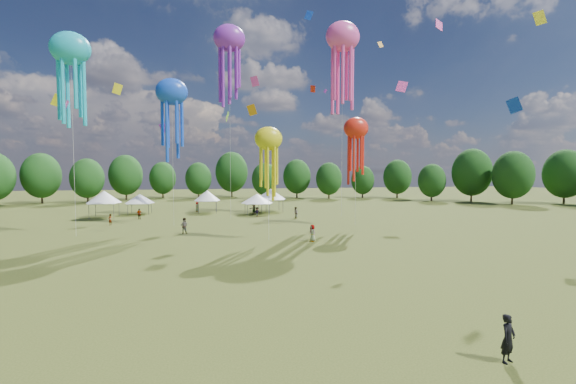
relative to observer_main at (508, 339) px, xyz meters
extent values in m
plane|color=#384416|center=(-9.34, 0.99, -0.97)|extent=(300.00, 300.00, 0.00)
imported|color=black|center=(0.00, 0.00, 0.00)|extent=(0.83, 0.69, 1.93)
imported|color=gray|center=(-14.44, 34.66, 0.00)|extent=(1.11, 0.98, 1.93)
imported|color=gray|center=(-13.52, 60.19, -0.04)|extent=(0.90, 1.07, 1.86)
imported|color=gray|center=(2.20, 45.75, -0.03)|extent=(0.93, 1.07, 1.88)
imported|color=gray|center=(-3.43, 50.01, -0.18)|extent=(1.16, 0.95, 1.56)
imported|color=gray|center=(-22.25, 50.40, -0.12)|extent=(1.05, 0.87, 1.68)
imported|color=gray|center=(-3.65, 52.90, -0.03)|extent=(1.75, 1.39, 1.86)
imported|color=gray|center=(-25.08, 44.15, -0.17)|extent=(0.57, 0.68, 1.59)
imported|color=gray|center=(-0.52, 26.39, -0.05)|extent=(0.85, 1.04, 1.83)
cylinder|color=#47474C|center=(-30.14, 52.32, 0.20)|extent=(0.08, 0.08, 2.32)
cylinder|color=#47474C|center=(-30.14, 56.02, 0.20)|extent=(0.08, 0.08, 2.32)
cylinder|color=#47474C|center=(-26.44, 52.32, 0.20)|extent=(0.08, 0.08, 2.32)
cylinder|color=#47474C|center=(-26.44, 56.02, 0.20)|extent=(0.08, 0.08, 2.32)
cube|color=white|center=(-28.29, 54.17, 1.41)|extent=(4.10, 4.10, 0.10)
cone|color=white|center=(-28.29, 54.17, 2.45)|extent=(5.33, 5.33, 1.99)
cylinder|color=#47474C|center=(-25.10, 56.28, -0.02)|extent=(0.08, 0.08, 1.88)
cylinder|color=#47474C|center=(-25.10, 59.70, -0.02)|extent=(0.08, 0.08, 1.88)
cylinder|color=#47474C|center=(-21.68, 56.28, -0.02)|extent=(0.08, 0.08, 1.88)
cylinder|color=#47474C|center=(-21.68, 59.70, -0.02)|extent=(0.08, 0.08, 1.88)
cube|color=white|center=(-23.39, 57.99, 0.97)|extent=(3.82, 3.82, 0.10)
cone|color=white|center=(-23.39, 57.99, 1.83)|extent=(4.97, 4.97, 1.61)
cylinder|color=#47474C|center=(-13.26, 55.82, 0.12)|extent=(0.08, 0.08, 2.18)
cylinder|color=#47474C|center=(-13.26, 59.02, 0.12)|extent=(0.08, 0.08, 2.18)
cylinder|color=#47474C|center=(-10.05, 55.82, 0.12)|extent=(0.08, 0.08, 2.18)
cylinder|color=#47474C|center=(-10.05, 59.02, 0.12)|extent=(0.08, 0.08, 2.18)
cube|color=white|center=(-11.66, 57.42, 1.26)|extent=(3.60, 3.60, 0.10)
cone|color=white|center=(-11.66, 57.42, 2.25)|extent=(4.69, 4.69, 1.87)
cylinder|color=#47474C|center=(-4.96, 51.42, -0.01)|extent=(0.08, 0.08, 1.90)
cylinder|color=#47474C|center=(-4.96, 55.30, -0.01)|extent=(0.08, 0.08, 1.90)
cylinder|color=#47474C|center=(-1.08, 51.42, -0.01)|extent=(0.08, 0.08, 1.90)
cylinder|color=#47474C|center=(-1.08, 55.30, -0.01)|extent=(0.08, 0.08, 1.90)
cube|color=white|center=(-3.02, 53.36, 0.99)|extent=(4.28, 4.28, 0.10)
cone|color=white|center=(-3.02, 53.36, 1.85)|extent=(5.56, 5.56, 1.63)
cylinder|color=#47474C|center=(-1.95, 55.10, 0.17)|extent=(0.08, 0.08, 2.28)
cylinder|color=#47474C|center=(-1.95, 59.08, 0.17)|extent=(0.08, 0.08, 2.28)
cylinder|color=#47474C|center=(2.03, 55.10, 0.17)|extent=(0.08, 0.08, 2.28)
cylinder|color=#47474C|center=(2.03, 59.08, 0.17)|extent=(0.08, 0.08, 2.28)
cube|color=white|center=(0.04, 57.09, 1.36)|extent=(4.38, 4.38, 0.10)
cone|color=white|center=(0.04, 57.09, 2.39)|extent=(5.69, 5.69, 1.95)
ellipsoid|color=blue|center=(-16.25, 41.88, 17.56)|extent=(4.33, 3.03, 3.68)
cylinder|color=beige|center=(-16.25, 41.88, 8.30)|extent=(0.03, 0.03, 18.53)
ellipsoid|color=purple|center=(-7.99, 47.63, 27.36)|extent=(4.95, 3.47, 4.21)
cylinder|color=beige|center=(-7.99, 47.63, 13.20)|extent=(0.03, 0.03, 28.33)
ellipsoid|color=red|center=(8.71, 36.83, 12.65)|extent=(3.55, 2.48, 3.01)
cylinder|color=beige|center=(8.71, 36.83, 5.84)|extent=(0.03, 0.03, 13.61)
ellipsoid|color=#18B2D0|center=(-26.73, 35.43, 20.66)|extent=(4.41, 3.09, 3.75)
cylinder|color=beige|center=(-26.73, 35.43, 9.85)|extent=(0.03, 0.03, 21.63)
ellipsoid|color=yellow|center=(-5.03, 28.17, 10.21)|extent=(3.06, 2.14, 2.60)
cylinder|color=beige|center=(-5.03, 28.17, 4.62)|extent=(0.03, 0.03, 11.17)
ellipsoid|color=#FF4BAD|center=(10.71, 47.71, 29.03)|extent=(5.81, 4.06, 4.94)
cylinder|color=beige|center=(10.71, 47.71, 14.03)|extent=(0.03, 0.03, 30.00)
cube|color=#FF4BAD|center=(-2.83, 57.24, 23.23)|extent=(1.70, 0.93, 1.94)
cube|color=purple|center=(14.12, 67.55, 24.35)|extent=(0.89, 0.43, 0.91)
cube|color=orange|center=(-5.55, 38.93, 14.99)|extent=(1.45, 0.59, 1.63)
cube|color=yellow|center=(25.35, 23.90, 23.98)|extent=(1.49, 0.59, 1.82)
cube|color=#FF4BAD|center=(15.96, 28.87, 24.29)|extent=(1.41, 0.82, 1.68)
cube|color=yellow|center=(-28.55, 66.91, 22.71)|extent=(1.97, 0.85, 2.28)
cube|color=blue|center=(7.52, 57.48, 36.10)|extent=(1.69, 0.76, 2.04)
cube|color=#FF4BAD|center=(23.49, 51.15, 22.19)|extent=(2.35, 1.45, 2.43)
cube|color=red|center=(11.65, 68.96, 25.01)|extent=(1.07, 1.39, 1.62)
cube|color=orange|center=(12.70, 37.85, 24.66)|extent=(0.96, 0.30, 1.04)
cube|color=yellow|center=(-33.84, 51.48, 17.47)|extent=(1.79, 1.48, 1.92)
cube|color=#90F027|center=(-8.61, 43.95, 14.72)|extent=(0.51, 1.36, 1.54)
cube|color=blue|center=(22.27, 23.81, 14.05)|extent=(1.39, 1.13, 1.98)
cube|color=#FF4BAD|center=(-27.36, 35.48, 14.20)|extent=(0.56, 1.13, 1.29)
cube|color=purple|center=(-19.17, 58.19, 14.35)|extent=(1.75, 1.17, 1.84)
cylinder|color=#38281C|center=(-50.03, 86.48, 0.74)|extent=(0.44, 0.44, 3.41)
ellipsoid|color=#194216|center=(-50.03, 86.48, 5.64)|extent=(8.53, 8.53, 10.66)
cylinder|color=#38281C|center=(-39.94, 86.01, 0.57)|extent=(0.44, 0.44, 3.07)
ellipsoid|color=#194216|center=(-39.94, 86.01, 4.97)|extent=(7.66, 7.66, 9.58)
cylinder|color=#38281C|center=(-32.85, 94.32, 0.75)|extent=(0.44, 0.44, 3.43)
ellipsoid|color=#194216|center=(-32.85, 94.32, 5.69)|extent=(8.58, 8.58, 10.73)
cylinder|color=#38281C|center=(-24.10, 99.95, 0.51)|extent=(0.44, 0.44, 2.95)
ellipsoid|color=#194216|center=(-24.10, 99.95, 4.74)|extent=(7.37, 7.37, 9.21)
cylinder|color=#38281C|center=(-14.04, 96.05, 0.48)|extent=(0.44, 0.44, 2.89)
ellipsoid|color=#194216|center=(-14.04, 96.05, 4.64)|extent=(7.23, 7.23, 9.04)
cylinder|color=#38281C|center=(-4.43, 100.48, 0.95)|extent=(0.44, 0.44, 3.84)
ellipsoid|color=#194216|center=(-4.43, 100.48, 6.47)|extent=(9.60, 9.60, 11.99)
cylinder|color=#38281C|center=(3.85, 89.43, 0.46)|extent=(0.44, 0.44, 2.84)
ellipsoid|color=#194216|center=(3.85, 89.43, 4.54)|extent=(7.11, 7.11, 8.89)
cylinder|color=#38281C|center=(13.59, 92.02, 0.62)|extent=(0.44, 0.44, 3.16)
ellipsoid|color=#194216|center=(13.59, 92.02, 5.16)|extent=(7.91, 7.91, 9.88)
cylinder|color=#38281C|center=(21.35, 86.27, 0.48)|extent=(0.44, 0.44, 2.88)
ellipsoid|color=#194216|center=(21.35, 86.27, 4.62)|extent=(7.21, 7.21, 9.01)
cylinder|color=#38281C|center=(32.17, 88.23, 0.35)|extent=(0.44, 0.44, 2.63)
ellipsoid|color=#194216|center=(32.17, 88.23, 4.13)|extent=(6.57, 6.57, 8.22)
cylinder|color=#38281C|center=(41.17, 84.72, 0.60)|extent=(0.44, 0.44, 3.13)
ellipsoid|color=#194216|center=(41.17, 84.72, 5.09)|extent=(7.81, 7.81, 9.77)
cylinder|color=#38281C|center=(44.30, 72.80, 0.39)|extent=(0.44, 0.44, 2.72)
ellipsoid|color=#194216|center=(44.30, 72.80, 4.30)|extent=(6.80, 6.80, 8.50)
cylinder|color=#38281C|center=(53.62, 69.91, 0.94)|extent=(0.44, 0.44, 3.81)
ellipsoid|color=#194216|center=(53.62, 69.91, 6.42)|extent=(9.52, 9.52, 11.90)
cylinder|color=#38281C|center=(57.23, 60.78, 0.79)|extent=(0.44, 0.44, 3.51)
ellipsoid|color=#194216|center=(57.23, 60.78, 5.84)|extent=(8.78, 8.78, 10.97)
cylinder|color=#38281C|center=(70.04, 59.25, 0.85)|extent=(0.44, 0.44, 3.64)
ellipsoid|color=#194216|center=(70.04, 59.25, 6.08)|extent=(9.10, 9.10, 11.37)
camera|label=1|loc=(-11.61, -12.30, 6.64)|focal=23.31mm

